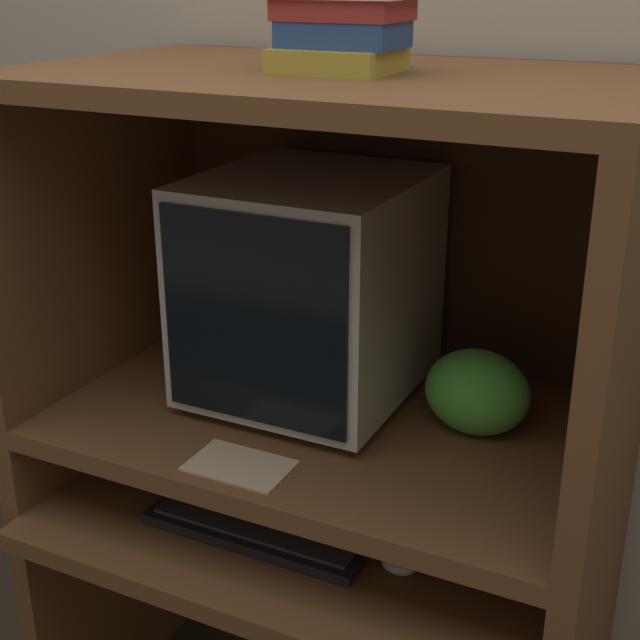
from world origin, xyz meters
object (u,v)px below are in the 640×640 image
(keyboard, at_px, (261,526))
(book_stack, at_px, (342,29))
(snack_bag, at_px, (477,392))
(crt_monitor, at_px, (310,286))
(mouse, at_px, (399,565))

(keyboard, distance_m, book_stack, 0.86)
(snack_bag, bearing_deg, keyboard, -145.83)
(book_stack, bearing_deg, snack_bag, 15.04)
(snack_bag, bearing_deg, crt_monitor, 178.46)
(keyboard, distance_m, snack_bag, 0.45)
(snack_bag, xyz_separation_m, book_stack, (-0.24, -0.06, 0.60))
(crt_monitor, bearing_deg, keyboard, -86.49)
(crt_monitor, distance_m, keyboard, 0.44)
(mouse, height_order, book_stack, book_stack)
(crt_monitor, relative_size, mouse, 7.12)
(book_stack, bearing_deg, keyboard, -117.99)
(keyboard, xyz_separation_m, snack_bag, (0.32, 0.22, 0.24))
(crt_monitor, relative_size, book_stack, 2.02)
(mouse, distance_m, snack_bag, 0.32)
(mouse, bearing_deg, snack_bag, 75.92)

